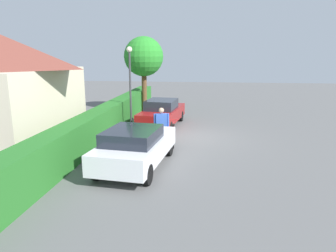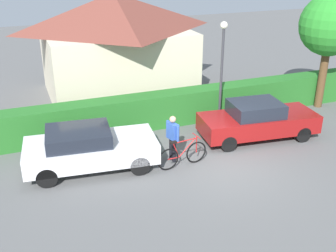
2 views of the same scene
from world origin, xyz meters
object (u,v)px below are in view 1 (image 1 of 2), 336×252
at_px(bicycle, 173,135).
at_px(street_lamp, 130,77).
at_px(parked_car_near, 136,146).
at_px(parked_car_far, 162,113).
at_px(person_rider, 161,124).
at_px(tree_kerbside, 144,57).

bearing_deg(bicycle, street_lamp, 42.95).
relative_size(parked_car_near, street_lamp, 1.04).
bearing_deg(parked_car_near, street_lamp, 15.23).
bearing_deg(parked_car_near, parked_car_far, -0.04).
relative_size(parked_car_near, parked_car_far, 0.96).
xyz_separation_m(parked_car_near, person_rider, (2.70, -0.49, 0.20)).
height_order(person_rider, street_lamp, street_lamp).
relative_size(person_rider, tree_kerbside, 0.33).
relative_size(bicycle, street_lamp, 0.44).
relative_size(person_rider, street_lamp, 0.39).
distance_m(bicycle, tree_kerbside, 8.99).
bearing_deg(parked_car_far, bicycle, -164.33).
relative_size(parked_car_near, tree_kerbside, 0.88).
relative_size(parked_car_near, person_rider, 2.68).
bearing_deg(street_lamp, tree_kerbside, 3.68).
xyz_separation_m(parked_car_near, bicycle, (2.86, -0.97, -0.33)).
bearing_deg(bicycle, tree_kerbside, 19.58).
xyz_separation_m(bicycle, person_rider, (-0.15, 0.48, 0.53)).
height_order(parked_car_far, tree_kerbside, tree_kerbside).
distance_m(bicycle, street_lamp, 4.29).
bearing_deg(parked_car_far, parked_car_near, 179.96).
xyz_separation_m(parked_car_far, tree_kerbside, (4.46, 1.85, 2.88)).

